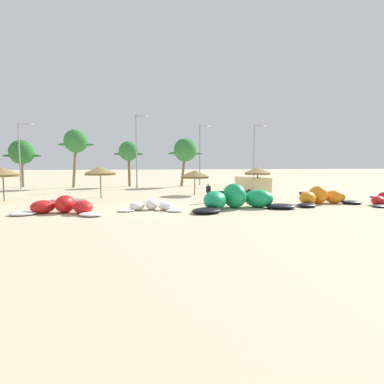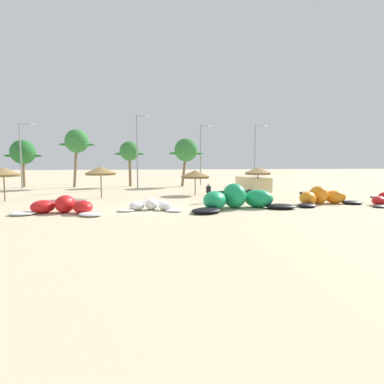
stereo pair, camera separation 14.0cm
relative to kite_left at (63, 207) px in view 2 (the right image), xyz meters
The scene contains 19 objects.
ground_plane 6.28m from the kite_left, 10.99° to the left, with size 260.00×260.00×0.00m, color beige.
kite_left is the anchor object (origin of this frame).
kite_left_of_center 5.87m from the kite_left, ahead, with size 4.69×2.59×0.82m.
kite_center 12.11m from the kite_left, ahead, with size 8.39×4.73×1.82m.
kite_right_of_center 19.68m from the kite_left, ahead, with size 6.46×3.76×1.46m.
beach_umbrella_near_van 10.67m from the kite_left, 129.71° to the left, with size 2.88×2.88×2.93m.
beach_umbrella_middle 9.64m from the kite_left, 81.39° to the left, with size 2.97×2.97×2.99m.
beach_umbrella_near_palms 15.12m from the kite_left, 44.44° to the left, with size 3.02×3.02×2.58m.
beach_umbrella_outermost 18.72m from the kite_left, 26.31° to the left, with size 2.64×2.64×2.93m.
parked_van 19.75m from the kite_left, 31.37° to the left, with size 2.58×4.94×1.84m.
person_near_kites 11.45m from the kite_left, 20.21° to the left, with size 0.36×0.24×1.62m.
palm_leftmost 27.46m from the kite_left, 113.14° to the left, with size 4.98×3.32×6.45m.
palm_left 24.24m from the kite_left, 98.00° to the left, with size 4.73×3.15×7.82m.
palm_left_of_gap 24.61m from the kite_left, 81.30° to the left, with size 4.12×2.75×6.35m.
palm_center_left 26.24m from the kite_left, 63.40° to the left, with size 4.95×3.30×6.79m.
lamppost_west 24.90m from the kite_left, 113.88° to the left, with size 1.99×0.24×8.43m.
lamppost_west_center 21.72m from the kite_left, 76.65° to the left, with size 1.75×0.24×9.52m.
lamppost_east_center 28.62m from the kite_left, 60.15° to the left, with size 1.68×0.24×8.84m.
lamppost_east 34.70m from the kite_left, 48.28° to the left, with size 2.01×0.24×9.22m.
Camera 2 is at (-1.03, -23.48, 3.38)m, focal length 30.08 mm.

